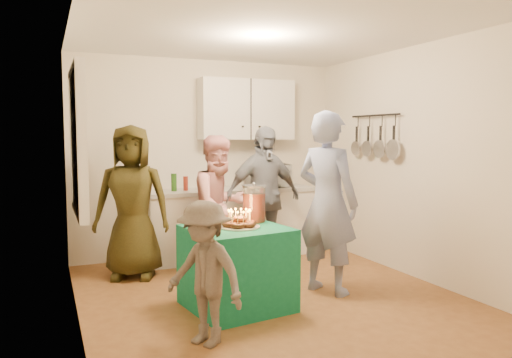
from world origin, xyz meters
name	(u,v)px	position (x,y,z in m)	size (l,w,h in m)	color
floor	(270,296)	(0.00, 0.00, 0.00)	(4.00, 4.00, 0.00)	brown
ceiling	(270,31)	(0.00, 0.00, 2.60)	(4.00, 4.00, 0.00)	white
back_wall	(208,158)	(0.00, 2.00, 1.30)	(3.60, 3.60, 0.00)	silver
left_wall	(75,172)	(-1.80, 0.00, 1.30)	(4.00, 4.00, 0.00)	silver
right_wall	(416,163)	(1.80, 0.00, 1.30)	(4.00, 4.00, 0.00)	silver
window_night	(75,142)	(-1.77, 0.30, 1.55)	(0.04, 1.00, 1.20)	black
counter	(230,225)	(0.20, 1.70, 0.43)	(2.20, 0.58, 0.86)	white
countertop	(230,190)	(0.20, 1.70, 0.89)	(2.24, 0.62, 0.05)	beige
upper_cabinet	(247,110)	(0.50, 1.85, 1.95)	(1.30, 0.30, 0.80)	white
pot_rack	(373,136)	(1.72, 0.70, 1.60)	(0.12, 1.00, 0.60)	black
microwave	(268,176)	(0.75, 1.70, 1.06)	(0.55, 0.38, 0.31)	white
party_table	(237,267)	(-0.42, -0.17, 0.38)	(0.85, 0.85, 0.76)	#11724B
donut_cake	(239,218)	(-0.40, -0.21, 0.85)	(0.38, 0.38, 0.18)	#381C0C
punch_jar	(254,205)	(-0.16, 0.03, 0.93)	(0.22, 0.22, 0.34)	red
man_birthday	(327,203)	(0.60, -0.09, 0.93)	(0.68, 0.44, 1.85)	#8C9ACB
woman_back_left	(132,202)	(-1.14, 1.23, 0.86)	(0.84, 0.55, 1.72)	#544A18
woman_back_center	(220,206)	(-0.21, 0.91, 0.80)	(0.78, 0.61, 1.61)	#D36E7A
woman_back_right	(263,196)	(0.43, 1.12, 0.86)	(1.01, 0.42, 1.72)	#0F1832
child_near_left	(205,273)	(-0.93, -0.85, 0.56)	(0.72, 0.41, 1.11)	#544A43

